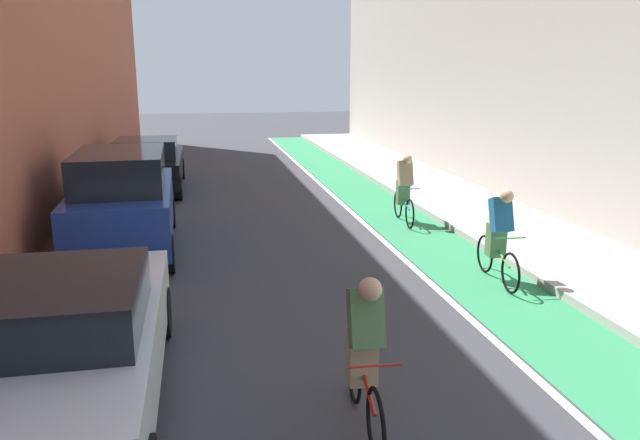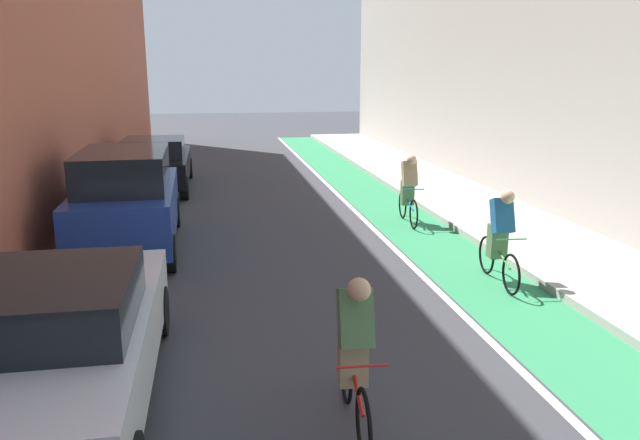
# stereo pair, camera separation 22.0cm
# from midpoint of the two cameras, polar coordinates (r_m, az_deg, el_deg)

# --- Properties ---
(ground_plane) EXTENTS (80.96, 80.96, 0.00)m
(ground_plane) POSITION_cam_midpoint_polar(r_m,az_deg,el_deg) (12.19, -4.64, -2.61)
(ground_plane) COLOR #38383D
(bike_lane_paint) EXTENTS (1.60, 36.80, 0.00)m
(bike_lane_paint) POSITION_cam_midpoint_polar(r_m,az_deg,el_deg) (14.75, 6.66, 0.25)
(bike_lane_paint) COLOR #2D8451
(bike_lane_paint) RESTS_ON ground
(lane_divider_stripe) EXTENTS (0.12, 36.80, 0.00)m
(lane_divider_stripe) POSITION_cam_midpoint_polar(r_m,az_deg,el_deg) (14.50, 3.27, 0.09)
(lane_divider_stripe) COLOR white
(lane_divider_stripe) RESTS_ON ground
(sidewalk_right) EXTENTS (2.68, 36.80, 0.14)m
(sidewalk_right) POSITION_cam_midpoint_polar(r_m,az_deg,el_deg) (15.52, 14.20, 0.85)
(sidewalk_right) COLOR #A8A59E
(sidewalk_right) RESTS_ON ground
(building_facade_right) EXTENTS (2.40, 32.80, 8.40)m
(building_facade_right) POSITION_cam_midpoint_polar(r_m,az_deg,el_deg) (18.13, 19.74, 15.45)
(building_facade_right) COLOR #B2ADA3
(building_facade_right) RESTS_ON ground
(parked_sedan_white) EXTENTS (2.02, 4.52, 1.53)m
(parked_sedan_white) POSITION_cam_midpoint_polar(r_m,az_deg,el_deg) (6.76, -24.18, -10.55)
(parked_sedan_white) COLOR silver
(parked_sedan_white) RESTS_ON ground
(parked_suv_blue) EXTENTS (1.95, 4.38, 1.98)m
(parked_suv_blue) POSITION_cam_midpoint_polar(r_m,az_deg,el_deg) (12.33, -18.45, 1.77)
(parked_suv_blue) COLOR navy
(parked_suv_blue) RESTS_ON ground
(parked_sedan_black) EXTENTS (2.00, 4.59, 1.53)m
(parked_sedan_black) POSITION_cam_midpoint_polar(r_m,az_deg,el_deg) (18.65, -16.15, 5.10)
(parked_sedan_black) COLOR black
(parked_sedan_black) RESTS_ON ground
(cyclist_mid) EXTENTS (0.48, 1.74, 1.63)m
(cyclist_mid) POSITION_cam_midpoint_polar(r_m,az_deg,el_deg) (5.97, 3.10, -11.85)
(cyclist_mid) COLOR black
(cyclist_mid) RESTS_ON ground
(cyclist_trailing) EXTENTS (0.48, 1.71, 1.61)m
(cyclist_trailing) POSITION_cam_midpoint_polar(r_m,az_deg,el_deg) (10.40, 15.83, -1.37)
(cyclist_trailing) COLOR black
(cyclist_trailing) RESTS_ON ground
(cyclist_far) EXTENTS (0.48, 1.72, 1.61)m
(cyclist_far) POSITION_cam_midpoint_polar(r_m,az_deg,el_deg) (14.09, 7.45, 2.94)
(cyclist_far) COLOR black
(cyclist_far) RESTS_ON ground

